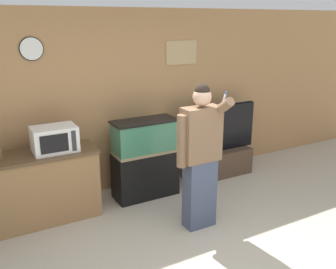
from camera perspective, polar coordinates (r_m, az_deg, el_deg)
name	(u,v)px	position (r m, az deg, el deg)	size (l,w,h in m)	color
wall_back_paneled	(125,101)	(5.48, -6.59, 5.07)	(10.00, 0.08, 2.60)	#A87A4C
counter_island	(38,188)	(4.93, -19.20, -7.70)	(1.48, 0.55, 0.89)	olive
microwave	(54,139)	(4.74, -16.91, -0.66)	(0.52, 0.37, 0.31)	white
aquarium_on_stand	(145,159)	(5.28, -3.51, -3.68)	(0.90, 0.40, 1.13)	black
tv_on_stand	(218,155)	(6.08, 7.57, -3.16)	(1.37, 0.40, 1.17)	#4C3828
person_standing	(200,156)	(4.39, 4.90, -3.22)	(0.55, 0.42, 1.76)	#424C66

